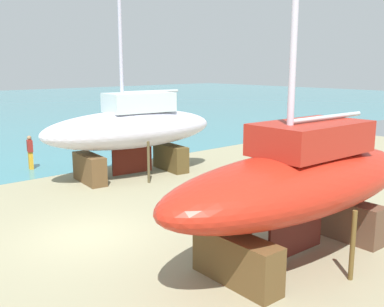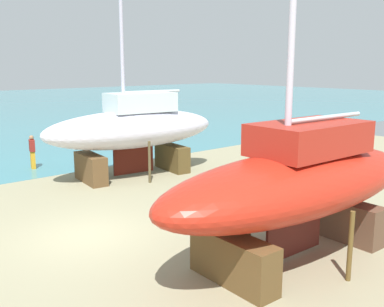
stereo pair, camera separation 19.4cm
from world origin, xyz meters
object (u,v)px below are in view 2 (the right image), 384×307
Objects in this scene: barrel_tar_black at (271,158)px; barrel_blue_faded at (327,148)px; sailboat_mid_port at (133,129)px; sailboat_far_slipway at (298,182)px; worker at (32,151)px.

barrel_blue_faded is at bearing -6.60° from barrel_tar_black.
sailboat_mid_port is 7.47m from barrel_tar_black.
sailboat_far_slipway is at bearing -150.48° from barrel_blue_faded.
worker is 16.11m from barrel_blue_faded.
sailboat_mid_port is at bearing -97.61° from sailboat_far_slipway.
barrel_blue_faded is (12.90, 7.30, -1.69)m from sailboat_far_slipway.
sailboat_far_slipway is 15.02m from worker.
barrel_tar_black is at bearing 173.40° from barrel_blue_faded.
sailboat_far_slipway is 11.69m from barrel_tar_black.
sailboat_mid_port is at bearing 164.28° from barrel_blue_faded.
worker reaches higher than barrel_blue_faded.
sailboat_mid_port is at bearing 138.36° from worker.
sailboat_far_slipway is 9.35× the size of worker.
barrel_tar_black is 1.01× the size of barrel_blue_faded.
sailboat_mid_port is 5.59m from worker.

